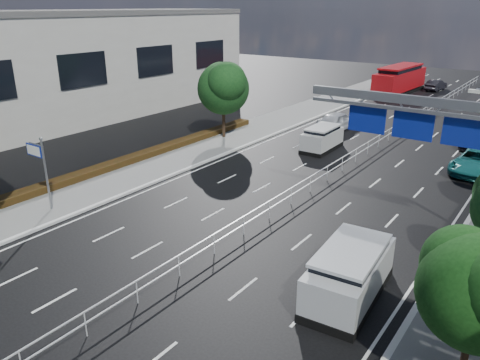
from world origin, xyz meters
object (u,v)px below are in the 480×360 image
Objects in this scene: overhead_gantry at (428,122)px; parked_car_teal at (477,162)px; toilet_sign at (39,160)px; near_car_silver at (338,121)px; near_car_dark at (436,85)px; silver_minivan at (349,273)px; red_bus at (400,79)px; parked_car_dark at (478,137)px; white_minivan at (322,138)px.

parked_car_teal is at bearing 84.86° from overhead_gantry.
toilet_sign is 28.29m from parked_car_teal.
near_car_dark is (1.79, 27.73, -0.15)m from near_car_silver.
silver_minivan reaches higher than near_car_silver.
red_bus reaches higher than parked_car_dark.
white_minivan is at bearing -80.51° from red_bus.
toilet_sign is 33.21m from parked_car_dark.
red_bus reaches higher than white_minivan.
near_car_dark is at bearing 109.08° from parked_car_dark.
near_car_silver is at bearing 77.74° from toilet_sign.
toilet_sign is 1.00× the size of near_car_dark.
near_car_silver is 14.02m from parked_car_teal.
overhead_gantry is 9.24m from silver_minivan.
toilet_sign is 0.83× the size of parked_car_dark.
parked_car_dark is at bearing 85.55° from silver_minivan.
red_bus is at bearing 101.31° from silver_minivan.
silver_minivan is (-0.24, -8.05, -4.53)m from overhead_gantry.
white_minivan is 13.00m from parked_car_dark.
red_bus is (-3.34, 29.38, 0.93)m from white_minivan.
parked_car_dark is at bearing 90.76° from overhead_gantry.
toilet_sign is at bearing -126.24° from parked_car_teal.
near_car_dark is (7.57, 54.33, -2.23)m from toilet_sign.
silver_minivan reaches higher than parked_car_dark.
parked_car_teal is (11.22, 1.28, -0.15)m from white_minivan.
overhead_gantry is 45.69m from near_car_dark.
near_car_dark is 53.26m from silver_minivan.
near_car_dark is at bearing 96.25° from silver_minivan.
toilet_sign is 54.90m from near_car_dark.
toilet_sign is 0.36× the size of red_bus.
toilet_sign is at bearing -91.79° from red_bus.
white_minivan is 34.48m from near_car_dark.
parked_car_dark is (9.89, -26.16, 0.05)m from near_car_dark.
red_bus is 2.79× the size of near_car_dark.
red_bus is 22.71m from near_car_silver.
near_car_dark is at bearing -85.88° from near_car_silver.
overhead_gantry reaches higher than silver_minivan.
overhead_gantry reaches higher than parked_car_teal.
near_car_dark is 0.76× the size of parked_car_teal.
near_car_dark is at bearing 59.01° from red_bus.
toilet_sign is at bearing -150.40° from overhead_gantry.
white_minivan is 29.58m from red_bus.
near_car_dark is at bearing 102.88° from overhead_gantry.
near_car_silver is (-1.69, 6.75, -0.07)m from white_minivan.
white_minivan reaches higher than parked_car_dark.
near_car_silver is 27.79m from near_car_dark.
white_minivan is at bearing -141.81° from parked_car_dark.
toilet_sign reaches higher than near_car_silver.
parked_car_teal reaches higher than parked_car_dark.
near_car_dark is at bearing 82.07° from toilet_sign.
parked_car_teal is (12.91, -5.47, -0.07)m from near_car_silver.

